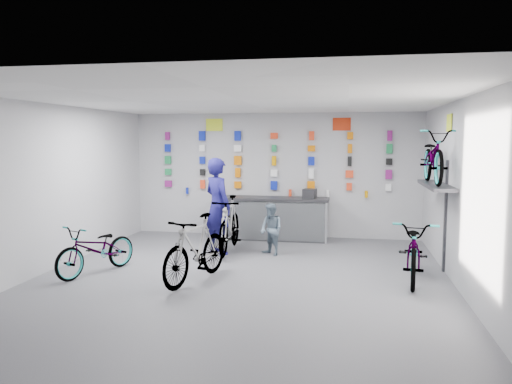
% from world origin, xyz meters
% --- Properties ---
extents(floor, '(8.00, 8.00, 0.00)m').
position_xyz_m(floor, '(0.00, 0.00, 0.00)').
color(floor, '#4E4E52').
rests_on(floor, ground).
extents(ceiling, '(8.00, 8.00, 0.00)m').
position_xyz_m(ceiling, '(0.00, 0.00, 3.00)').
color(ceiling, white).
rests_on(ceiling, wall_back).
extents(wall_back, '(7.00, 0.00, 7.00)m').
position_xyz_m(wall_back, '(0.00, 4.00, 1.50)').
color(wall_back, '#B1B1B3').
rests_on(wall_back, floor).
extents(wall_front, '(7.00, 0.00, 7.00)m').
position_xyz_m(wall_front, '(0.00, -4.00, 1.50)').
color(wall_front, '#B1B1B3').
rests_on(wall_front, floor).
extents(wall_left, '(0.00, 8.00, 8.00)m').
position_xyz_m(wall_left, '(-3.50, 0.00, 1.50)').
color(wall_left, '#B1B1B3').
rests_on(wall_left, floor).
extents(wall_right, '(0.00, 8.00, 8.00)m').
position_xyz_m(wall_right, '(3.50, 0.00, 1.50)').
color(wall_right, '#B1B1B3').
rests_on(wall_right, floor).
extents(counter, '(2.70, 0.66, 1.00)m').
position_xyz_m(counter, '(0.00, 3.54, 0.49)').
color(counter, black).
rests_on(counter, floor).
extents(merch_wall, '(5.56, 0.08, 1.57)m').
position_xyz_m(merch_wall, '(-0.02, 3.93, 1.79)').
color(merch_wall, '#84196E').
rests_on(merch_wall, wall_back).
extents(wall_bracket, '(0.39, 1.90, 2.00)m').
position_xyz_m(wall_bracket, '(3.33, 1.20, 1.46)').
color(wall_bracket, '#333338').
rests_on(wall_bracket, wall_right).
extents(sign_left, '(0.42, 0.02, 0.30)m').
position_xyz_m(sign_left, '(-1.50, 3.98, 2.72)').
color(sign_left, '#D4E829').
rests_on(sign_left, wall_back).
extents(sign_right, '(0.42, 0.02, 0.30)m').
position_xyz_m(sign_right, '(1.60, 3.98, 2.72)').
color(sign_right, red).
rests_on(sign_right, wall_back).
extents(sign_side, '(0.02, 0.40, 0.30)m').
position_xyz_m(sign_side, '(3.48, 1.20, 2.65)').
color(sign_side, '#D4E829').
rests_on(sign_side, wall_right).
extents(bike_left, '(1.18, 1.80, 0.89)m').
position_xyz_m(bike_left, '(-2.56, -0.06, 0.45)').
color(bike_left, gray).
rests_on(bike_left, floor).
extents(bike_center, '(1.01, 1.93, 1.11)m').
position_xyz_m(bike_center, '(-0.70, -0.21, 0.56)').
color(bike_center, gray).
rests_on(bike_center, floor).
extents(bike_right, '(0.94, 2.08, 1.06)m').
position_xyz_m(bike_right, '(2.88, 0.52, 0.53)').
color(bike_right, gray).
rests_on(bike_right, floor).
extents(bike_service, '(0.61, 1.96, 1.17)m').
position_xyz_m(bike_service, '(-0.67, 2.06, 0.59)').
color(bike_service, gray).
rests_on(bike_service, floor).
extents(bike_wall, '(0.63, 1.80, 0.95)m').
position_xyz_m(bike_wall, '(3.25, 1.20, 2.05)').
color(bike_wall, gray).
rests_on(bike_wall, wall_bracket).
extents(clerk, '(0.86, 0.83, 1.99)m').
position_xyz_m(clerk, '(-0.87, 1.88, 0.99)').
color(clerk, '#141152').
rests_on(clerk, floor).
extents(customer, '(0.65, 0.64, 1.06)m').
position_xyz_m(customer, '(0.24, 1.91, 0.53)').
color(customer, slate).
rests_on(customer, floor).
extents(spare_wheel, '(0.63, 0.28, 0.62)m').
position_xyz_m(spare_wheel, '(-1.03, 3.17, 0.31)').
color(spare_wheel, black).
rests_on(spare_wheel, floor).
extents(register, '(0.33, 0.35, 0.22)m').
position_xyz_m(register, '(0.90, 3.55, 1.11)').
color(register, black).
rests_on(register, counter).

